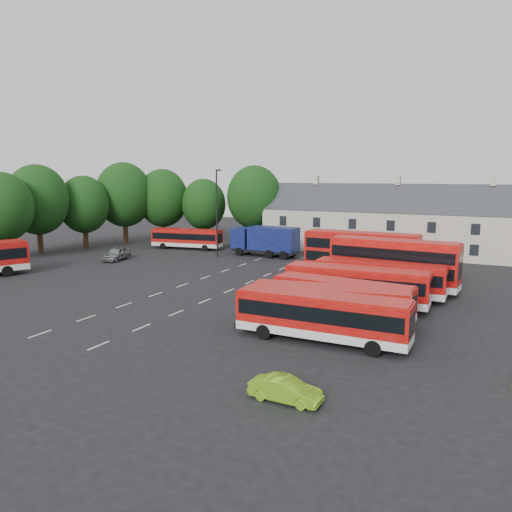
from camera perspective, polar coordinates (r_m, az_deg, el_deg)
The scene contains 16 objects.
ground at distance 45.40m, azimuth -9.86°, elevation -3.82°, with size 140.00×140.00×0.00m, color black.
lane_markings at distance 45.63m, azimuth -5.84°, elevation -3.66°, with size 5.15×33.80×0.01m.
treeline at distance 72.42m, azimuth -14.25°, elevation 6.23°, with size 29.92×32.59×12.01m.
terrace_houses at distance 67.01m, azimuth 15.72°, elevation 3.52°, with size 35.70×7.13×10.06m.
bus_row_a at distance 30.90m, azimuth 7.55°, elevation -6.53°, with size 10.69×2.56×3.02m.
bus_row_b at distance 33.32m, azimuth 8.29°, elevation -5.46°, with size 10.66×4.06×2.94m.
bus_row_c at distance 35.87m, azimuth 9.78°, elevation -4.55°, with size 10.17×3.33×2.82m.
bus_row_d at distance 39.47m, azimuth 11.40°, elevation -3.09°, with size 11.03×2.95×3.09m.
bus_row_e at distance 42.75m, azimuth 13.89°, elevation -2.30°, with size 10.68×2.67×3.01m.
bus_dd_south at distance 45.66m, azimuth 15.45°, elevation -0.63°, with size 11.26×3.43×4.55m.
bus_dd_north at distance 50.50m, azimuth 11.93°, elevation 0.45°, with size 11.22×2.83×4.58m.
bus_north at distance 69.46m, azimuth -7.91°, elevation 2.15°, with size 10.03×3.73×2.77m.
box_truck at distance 62.62m, azimuth 1.11°, elevation 1.88°, with size 8.71×3.10×3.76m.
silver_car at distance 62.24m, azimuth -15.66°, elevation 0.23°, with size 1.81×4.51×1.54m, color #999CA0.
lime_car at distance 23.45m, azimuth 3.38°, elevation -15.00°, with size 1.17×3.37×1.11m, color #74BE1D.
lamppost at distance 62.24m, azimuth -4.48°, elevation 5.20°, with size 0.75×0.36×10.82m.
Camera 1 is at (26.33, -35.56, 10.20)m, focal length 35.00 mm.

